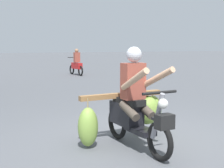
% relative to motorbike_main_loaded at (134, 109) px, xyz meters
% --- Properties ---
extents(ground_plane, '(120.00, 120.00, 0.00)m').
position_rel_motorbike_main_loaded_xyz_m(ground_plane, '(0.09, 0.02, -0.56)').
color(ground_plane, '#56595E').
extents(motorbike_main_loaded, '(1.74, 1.87, 1.58)m').
position_rel_motorbike_main_loaded_xyz_m(motorbike_main_loaded, '(0.00, 0.00, 0.00)').
color(motorbike_main_loaded, black).
rests_on(motorbike_main_loaded, ground).
extents(motorbike_distant_ahead_left, '(0.53, 1.61, 1.40)m').
position_rel_motorbike_main_loaded_xyz_m(motorbike_distant_ahead_left, '(2.30, 11.67, 0.01)').
color(motorbike_distant_ahead_left, black).
rests_on(motorbike_distant_ahead_left, ground).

